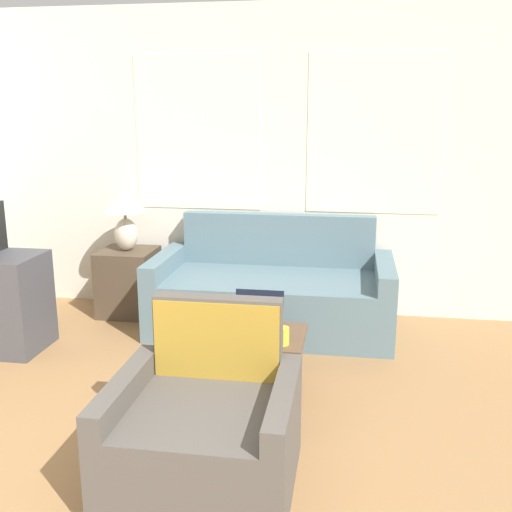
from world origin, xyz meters
TOP-DOWN VIEW (x-y plane):
  - wall_back at (-0.00, 4.05)m, footprint 6.97×0.06m
  - couch at (-0.12, 3.58)m, footprint 1.91×0.92m
  - armchair at (-0.16, 1.45)m, footprint 0.86×0.79m
  - side_table at (-1.41, 3.72)m, footprint 0.46×0.46m
  - table_lamp at (-1.41, 3.72)m, footprint 0.36×0.36m
  - coffee_table at (-0.20, 2.42)m, footprint 0.87×0.50m
  - laptop at (-0.07, 2.50)m, footprint 0.32×0.28m
  - cup_navy at (-0.35, 2.37)m, footprint 0.08×0.08m
  - cup_yellow at (0.11, 2.28)m, footprint 0.09×0.09m
  - snack_bowl at (-0.47, 2.31)m, footprint 0.16×0.16m

SIDE VIEW (x-z plane):
  - armchair at x=-0.16m, z-range -0.16..0.67m
  - couch at x=-0.12m, z-range -0.17..0.72m
  - side_table at x=-1.41m, z-range 0.00..0.57m
  - coffee_table at x=-0.20m, z-range 0.14..0.52m
  - snack_bowl at x=-0.47m, z-range 0.38..0.44m
  - cup_navy at x=-0.35m, z-range 0.38..0.47m
  - cup_yellow at x=0.11m, z-range 0.38..0.49m
  - laptop at x=-0.07m, z-range 0.32..0.55m
  - table_lamp at x=-1.41m, z-range 0.65..1.17m
  - wall_back at x=0.00m, z-range 0.01..2.61m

